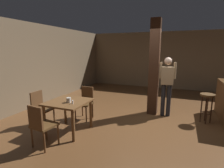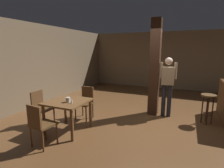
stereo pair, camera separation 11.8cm
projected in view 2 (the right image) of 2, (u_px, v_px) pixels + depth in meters
The scene contains 12 objects.
ground_plane at pixel (152, 121), 4.81m from camera, with size 10.80×10.80×0.00m, color brown.
wall_back at pixel (170, 61), 8.59m from camera, with size 8.00×0.10×2.80m, color #756047.
wall_left at pixel (38, 65), 6.08m from camera, with size 0.10×9.00×2.80m, color #756047.
pillar at pixel (155, 68), 5.09m from camera, with size 0.28×0.28×2.80m, color #382114.
dining_table at pixel (68, 106), 4.14m from camera, with size 0.91×0.91×0.75m.
chair_south at pixel (40, 123), 3.43m from camera, with size 0.47×0.47×0.89m.
chair_north at pixel (86, 101), 4.94m from camera, with size 0.44×0.44×0.89m.
chair_west at pixel (41, 106), 4.46m from camera, with size 0.42×0.42×0.89m.
napkin_cup at pixel (68, 100), 4.00m from camera, with size 0.10×0.10×0.11m, color beige.
salt_shaker at pixel (72, 102), 3.91m from camera, with size 0.03×0.03×0.08m, color silver.
standing_person at pixel (167, 83), 4.97m from camera, with size 0.47×0.24×1.72m.
bar_stool_near at pixel (208, 102), 4.54m from camera, with size 0.37×0.37×0.79m.
Camera 2 is at (0.77, -4.58, 1.94)m, focal length 28.00 mm.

